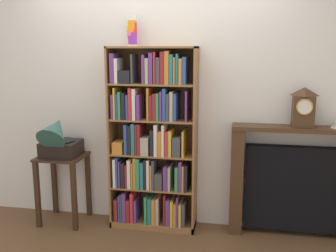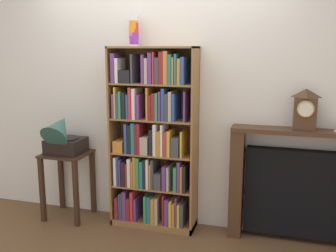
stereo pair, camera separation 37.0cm
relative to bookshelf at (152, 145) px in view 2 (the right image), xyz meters
name	(u,v)px [view 2 (the right image)]	position (x,y,z in m)	size (l,w,h in m)	color
ground_plane	(151,229)	(0.02, -0.09, -0.84)	(8.09, 6.40, 0.02)	brown
wall_back	(179,96)	(0.23, 0.19, 0.47)	(5.09, 0.08, 2.60)	silver
bookshelf	(152,145)	(0.00, 0.00, 0.00)	(0.84, 0.29, 1.78)	olive
cup_stack	(134,30)	(-0.19, 0.04, 1.09)	(0.09, 0.09, 0.29)	white
side_table_left	(67,172)	(-0.91, -0.06, -0.34)	(0.45, 0.42, 0.70)	#382316
gramophone	(62,136)	(-0.91, -0.12, 0.06)	(0.36, 0.45, 0.48)	black
fireplace_mantel	(296,187)	(1.36, 0.06, -0.31)	(1.19, 0.22, 1.06)	#472D1C
mantel_clock	(305,109)	(1.39, 0.04, 0.41)	(0.19, 0.14, 0.36)	#472D1C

